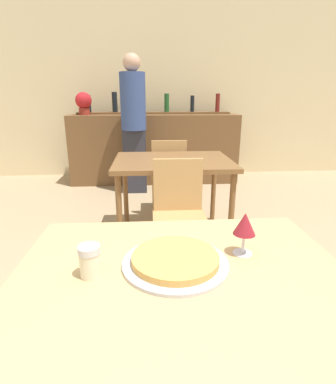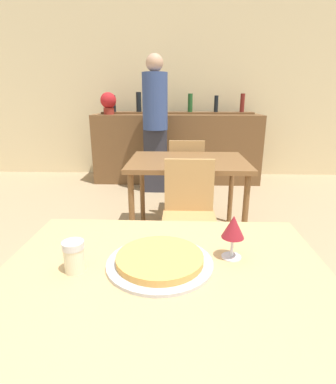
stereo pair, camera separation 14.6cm
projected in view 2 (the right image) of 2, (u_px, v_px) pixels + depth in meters
name	position (u px, v px, depth m)	size (l,w,h in m)	color
wall_back	(178.00, 92.00, 5.00)	(8.00, 0.05, 2.80)	beige
dining_table_near	(164.00, 295.00, 1.00)	(1.10, 0.85, 0.78)	tan
dining_table_far	(188.00, 169.00, 2.77)	(1.07, 0.85, 0.77)	brown
bar_counter	(177.00, 148.00, 4.79)	(2.60, 0.56, 1.06)	brown
bar_back_shelf	(175.00, 109.00, 4.74)	(2.39, 0.24, 0.33)	brown
chair_far_side_front	(189.00, 209.00, 2.26)	(0.40, 0.40, 0.88)	tan
chair_far_side_back	(186.00, 172.00, 3.39)	(0.40, 0.40, 0.88)	tan
pizza_tray	(160.00, 260.00, 1.01)	(0.36, 0.36, 0.04)	#B7B7BC
cheese_shaker	(75.00, 256.00, 0.97)	(0.07, 0.07, 0.11)	beige
person_standing	(155.00, 120.00, 4.10)	(0.34, 0.34, 1.86)	#2D2D38
wine_glass	(233.00, 228.00, 1.03)	(0.08, 0.08, 0.16)	silver
potted_plant	(108.00, 102.00, 4.56)	(0.24, 0.24, 0.33)	maroon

